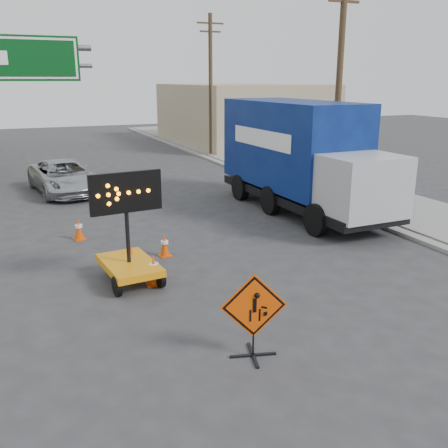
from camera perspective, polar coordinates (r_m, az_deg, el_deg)
ground at (r=10.06m, az=7.48°, el=-13.67°), size 100.00×100.00×0.00m
curb_right at (r=25.81m, az=4.35°, el=5.17°), size 0.40×60.00×0.12m
sidewalk_right at (r=26.94m, az=8.72°, el=5.52°), size 4.00×60.00×0.15m
building_right_far at (r=41.44m, az=1.90°, el=12.49°), size 10.00×14.00×4.60m
highway_gantry at (r=25.39m, az=-23.83°, el=15.09°), size 6.18×0.38×6.90m
utility_pole_near at (r=21.50m, az=12.98°, el=15.01°), size 1.80×0.26×9.00m
utility_pole_far at (r=33.86m, az=-1.54°, el=15.70°), size 1.80×0.26×9.00m
construction_sign at (r=9.26m, az=3.42°, el=-10.20°), size 1.21×0.87×1.65m
arrow_board at (r=12.86m, az=-10.81°, el=-3.84°), size 1.80×2.11×2.85m
pickup_truck at (r=23.81m, az=-17.78°, el=5.15°), size 3.09×5.55×1.47m
box_truck at (r=19.51m, az=8.71°, el=6.93°), size 2.97×8.87×4.19m
cone_a at (r=12.70m, az=-8.03°, el=-5.16°), size 0.42×0.42×0.78m
cone_b at (r=13.56m, az=-10.54°, el=-3.95°), size 0.42×0.42×0.75m
cone_c at (r=14.65m, az=-6.80°, el=-2.41°), size 0.40×0.40×0.67m
cone_d at (r=16.71m, az=-16.25°, el=-0.54°), size 0.44×0.44×0.71m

